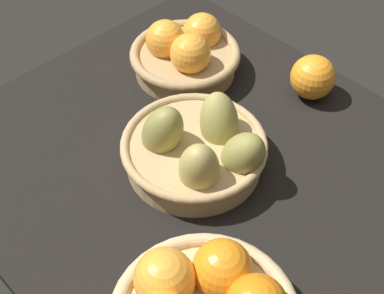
{
  "coord_description": "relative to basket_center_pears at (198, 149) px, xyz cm",
  "views": [
    {
      "loc": [
        -40.69,
        42.75,
        71.45
      ],
      "look_at": [
        1.84,
        1.62,
        7.0
      ],
      "focal_mm": 49.98,
      "sensor_mm": 36.0,
      "label": 1
    }
  ],
  "objects": [
    {
      "name": "market_tray",
      "position": [
        -0.85,
        -1.28,
        -5.56
      ],
      "size": [
        84.0,
        72.0,
        3.0
      ],
      "primitive_type": "cube",
      "color": "black",
      "rests_on": "ground"
    },
    {
      "name": "basket_near_right",
      "position": [
        19.65,
        -15.93,
        0.08
      ],
      "size": [
        21.62,
        21.62,
        10.78
      ],
      "color": "tan",
      "rests_on": "market_tray"
    },
    {
      "name": "loose_orange_front_gap",
      "position": [
        -2.06,
        -27.93,
        0.13
      ],
      "size": [
        8.39,
        8.39,
        8.39
      ],
      "primitive_type": "sphere",
      "color": "orange",
      "rests_on": "market_tray"
    },
    {
      "name": "basket_center_pears",
      "position": [
        0.0,
        0.0,
        0.0
      ],
      "size": [
        25.37,
        24.19,
        13.18
      ],
      "color": "tan",
      "rests_on": "market_tray"
    }
  ]
}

